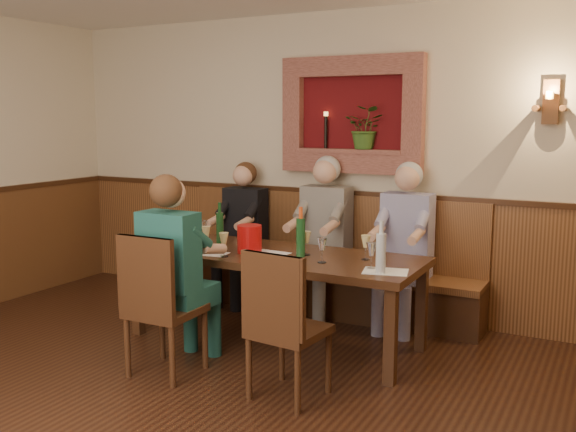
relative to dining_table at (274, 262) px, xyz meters
The scene contains 29 objects.
room_shell 2.21m from the dining_table, 90.00° to the right, with size 6.04×6.04×2.82m.
wainscoting 1.85m from the dining_table, 90.00° to the right, with size 6.02×6.02×1.15m.
wall_niche 1.59m from the dining_table, 77.58° to the left, with size 1.36×0.30×1.06m.
wall_sconce 2.53m from the dining_table, 29.61° to the left, with size 0.25×0.20×0.35m.
dining_table is the anchor object (origin of this frame).
bench 1.01m from the dining_table, 90.00° to the left, with size 3.00×0.45×1.11m.
chair_near_left 1.08m from the dining_table, 111.65° to the right, with size 0.47×0.47×1.04m.
chair_near_right 1.12m from the dining_table, 56.19° to the right, with size 0.49×0.49×1.00m.
person_bench_left 1.19m from the dining_table, 135.20° to the left, with size 0.41×0.50×1.40m.
person_bench_mid 0.84m from the dining_table, 87.49° to the left, with size 0.44×0.54×1.48m.
person_bench_right 1.17m from the dining_table, 45.86° to the left, with size 0.43×0.53×1.45m.
person_chair_front 0.87m from the dining_table, 115.76° to the right, with size 0.43×0.52×1.44m.
spittoon_bucket 0.27m from the dining_table, 153.95° to the right, with size 0.20×0.20×0.22m, color #B80C0B.
wine_bottle_green_a 0.35m from the dining_table, ahead, with size 0.08×0.08×0.39m.
wine_bottle_green_b 0.65m from the dining_table, 168.55° to the left, with size 0.07×0.07×0.36m.
water_bottle 1.05m from the dining_table, 14.51° to the right, with size 0.08×0.08×0.38m.
tasting_sheet_a 0.79m from the dining_table, 164.65° to the right, with size 0.31×0.22×0.00m, color white.
tasting_sheet_b 0.10m from the dining_table, 119.15° to the right, with size 0.32×0.23×0.00m, color white.
tasting_sheet_c 1.03m from the dining_table, 10.45° to the right, with size 0.31×0.22×0.00m, color white.
tasting_sheet_d 0.51m from the dining_table, 146.27° to the right, with size 0.25×0.18×0.00m, color white.
wine_glass_0 0.54m from the dining_table, 16.34° to the right, with size 0.08×0.08×0.19m, color white, non-canonical shape.
wine_glass_1 0.94m from the dining_table, behind, with size 0.08×0.08×0.19m, color #F0DD8F, non-canonical shape.
wine_glass_2 0.91m from the dining_table, ahead, with size 0.08×0.08×0.19m, color white, non-canonical shape.
wine_glass_3 0.45m from the dining_table, 131.09° to the right, with size 0.08×0.08×0.19m, color #F0DD8F, non-canonical shape.
wine_glass_4 0.78m from the dining_table, behind, with size 0.08×0.08×0.19m, color white, non-canonical shape.
wine_glass_5 0.36m from the dining_table, 164.95° to the left, with size 0.08×0.08×0.19m, color white, non-canonical shape.
wine_glass_6 0.61m from the dining_table, 165.94° to the right, with size 0.08×0.08×0.19m, color #F0DD8F, non-canonical shape.
wine_glass_7 0.77m from the dining_table, ahead, with size 0.08×0.08×0.19m, color #F0DD8F, non-canonical shape.
wine_glass_8 0.32m from the dining_table, ahead, with size 0.08×0.08×0.19m, color #F0DD8F, non-canonical shape.
Camera 1 is at (2.47, -2.57, 1.84)m, focal length 40.00 mm.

